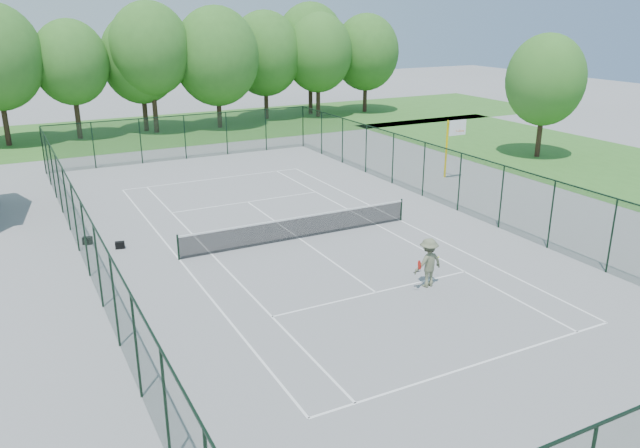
{
  "coord_description": "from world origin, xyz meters",
  "views": [
    {
      "loc": [
        -11.35,
        -23.75,
        9.71
      ],
      "look_at": [
        0.0,
        -2.0,
        1.3
      ],
      "focal_mm": 35.0,
      "sensor_mm": 36.0,
      "label": 1
    }
  ],
  "objects_px": {
    "sports_bag_a": "(88,241)",
    "basketball_goal": "(453,137)",
    "tennis_player": "(428,263)",
    "tennis_net": "(299,226)"
  },
  "relations": [
    {
      "from": "tennis_net",
      "to": "sports_bag_a",
      "type": "height_order",
      "value": "tennis_net"
    },
    {
      "from": "sports_bag_a",
      "to": "tennis_player",
      "type": "xyz_separation_m",
      "value": [
        10.55,
        -10.46,
        0.77
      ]
    },
    {
      "from": "basketball_goal",
      "to": "sports_bag_a",
      "type": "height_order",
      "value": "basketball_goal"
    },
    {
      "from": "tennis_player",
      "to": "tennis_net",
      "type": "bearing_deg",
      "value": 106.4
    },
    {
      "from": "tennis_player",
      "to": "basketball_goal",
      "type": "bearing_deg",
      "value": 48.32
    },
    {
      "from": "basketball_goal",
      "to": "sports_bag_a",
      "type": "distance_m",
      "value": 21.45
    },
    {
      "from": "tennis_net",
      "to": "sports_bag_a",
      "type": "xyz_separation_m",
      "value": [
        -8.55,
        3.68,
        -0.41
      ]
    },
    {
      "from": "basketball_goal",
      "to": "sports_bag_a",
      "type": "xyz_separation_m",
      "value": [
        -21.25,
        -1.56,
        -2.41
      ]
    },
    {
      "from": "sports_bag_a",
      "to": "basketball_goal",
      "type": "bearing_deg",
      "value": 25.33
    },
    {
      "from": "tennis_net",
      "to": "basketball_goal",
      "type": "bearing_deg",
      "value": 22.4
    }
  ]
}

